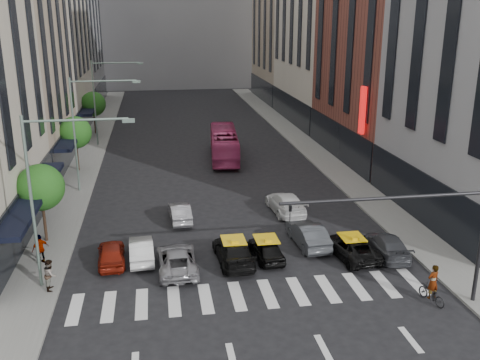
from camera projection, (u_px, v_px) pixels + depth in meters
name	position (u px, v px, depth m)	size (l,w,h in m)	color
ground	(262.00, 310.00, 25.99)	(160.00, 160.00, 0.00)	black
sidewalk_left	(87.00, 160.00, 52.50)	(3.00, 96.00, 0.15)	slate
sidewalk_right	(313.00, 150.00, 56.00)	(3.00, 96.00, 0.15)	slate
building_left_b	(7.00, 35.00, 46.24)	(8.00, 16.00, 24.00)	tan
building_left_d	(67.00, 5.00, 80.23)	(8.00, 18.00, 30.00)	gray
building_right_b	(384.00, 22.00, 50.16)	(8.00, 18.00, 26.00)	brown
building_right_d	(287.00, 12.00, 85.68)	(8.00, 18.00, 28.00)	tan
tree_near	(41.00, 187.00, 32.54)	(2.88, 2.88, 4.95)	black
tree_mid	(75.00, 133.00, 47.63)	(2.88, 2.88, 4.95)	black
tree_far	(93.00, 104.00, 62.71)	(2.88, 2.88, 4.95)	black
streetlamp_near	(49.00, 180.00, 26.48)	(5.38, 0.25, 9.00)	gray
streetlamp_mid	(86.00, 120.00, 41.57)	(5.38, 0.25, 9.00)	gray
streetlamp_far	(103.00, 91.00, 56.65)	(5.38, 0.25, 9.00)	gray
traffic_signal	(429.00, 222.00, 24.89)	(10.10, 0.20, 6.00)	black
liberty_sign	(363.00, 110.00, 44.97)	(0.30, 0.70, 4.00)	red
car_red	(111.00, 253.00, 30.60)	(1.52, 3.79, 1.29)	maroon
car_white_front	(141.00, 250.00, 31.09)	(1.35, 3.88, 1.28)	silver
car_silver	(177.00, 260.00, 29.82)	(2.15, 4.67, 1.30)	gray
taxi_left	(234.00, 251.00, 30.76)	(1.93, 4.76, 1.38)	black
taxi_center	(266.00, 249.00, 31.21)	(1.47, 3.65, 1.24)	black
car_grey_mid	(308.00, 234.00, 33.02)	(1.56, 4.47, 1.47)	#3D4044
taxi_right	(351.00, 247.00, 31.47)	(2.07, 4.49, 1.25)	black
car_grey_curb	(387.00, 245.00, 31.69)	(1.81, 4.44, 1.29)	#3E4146
car_row2_left	(180.00, 212.00, 36.97)	(1.35, 3.87, 1.27)	#A7A7AC
car_row2_right	(286.00, 203.00, 38.53)	(2.02, 4.96, 1.44)	white
bus	(224.00, 144.00, 52.72)	(2.48, 10.62, 2.96)	#BC376D
motorcycle	(431.00, 294.00, 26.52)	(0.61, 1.75, 0.92)	black
rider	(434.00, 269.00, 26.12)	(0.65, 0.43, 1.79)	gray
pedestrian_near	(50.00, 275.00, 27.40)	(0.80, 0.63, 1.65)	gray
pedestrian_far	(40.00, 249.00, 30.29)	(1.02, 0.43, 1.75)	gray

